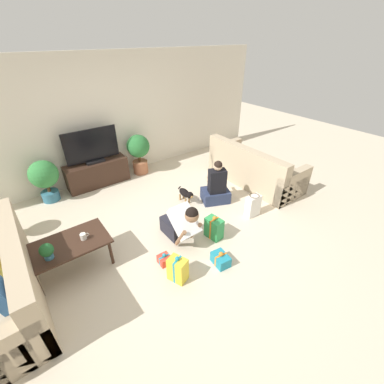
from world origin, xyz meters
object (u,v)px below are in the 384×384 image
at_px(tv, 92,148).
at_px(potted_plant_back_left, 44,177).
at_px(gift_box_a, 164,259).
at_px(gift_box_c, 178,269).
at_px(sofa_right, 254,169).
at_px(coffee_table, 68,246).
at_px(gift_box_b, 221,259).
at_px(gift_box_d, 214,228).
at_px(mug, 83,236).
at_px(tabletop_plant, 47,251).
at_px(potted_plant_back_right, 139,150).
at_px(dog, 186,194).
at_px(person_sitting, 216,188).
at_px(gift_bag_a, 253,206).
at_px(person_kneeling, 181,223).
at_px(tv_console, 98,173).

relative_size(tv, potted_plant_back_left, 1.28).
height_order(gift_box_a, gift_box_c, gift_box_c).
bearing_deg(tv, gift_box_a, -91.28).
relative_size(sofa_right, coffee_table, 1.97).
distance_m(gift_box_b, gift_box_d, 0.60).
bearing_deg(mug, tabletop_plant, -168.20).
distance_m(potted_plant_back_right, potted_plant_back_left, 1.99).
relative_size(potted_plant_back_left, gift_box_c, 2.07).
bearing_deg(gift_box_a, coffee_table, 146.55).
height_order(gift_box_d, tabletop_plant, tabletop_plant).
relative_size(coffee_table, gift_box_d, 2.55).
bearing_deg(dog, person_sitting, -32.16).
bearing_deg(gift_bag_a, gift_box_a, -179.32).
bearing_deg(dog, gift_bag_a, -55.54).
height_order(gift_box_b, gift_box_c, gift_box_c).
xyz_separation_m(gift_box_a, gift_box_b, (0.64, -0.50, 0.02)).
distance_m(sofa_right, gift_box_a, 2.99).
xyz_separation_m(potted_plant_back_right, person_sitting, (0.61, -2.01, -0.26)).
xyz_separation_m(potted_plant_back_left, person_kneeling, (1.41, -2.54, -0.17)).
xyz_separation_m(potted_plant_back_left, gift_box_d, (1.88, -2.79, -0.34)).
height_order(tv_console, gift_box_d, tv_console).
bearing_deg(dog, gift_box_b, -107.94).
bearing_deg(person_sitting, potted_plant_back_right, -49.45).
bearing_deg(potted_plant_back_right, mug, -132.16).
height_order(sofa_right, gift_box_c, sofa_right).
xyz_separation_m(potted_plant_back_right, gift_box_d, (-0.11, -2.79, -0.39)).
xyz_separation_m(potted_plant_back_right, gift_box_c, (-1.06, -3.14, -0.39)).
distance_m(potted_plant_back_left, tabletop_plant, 2.25).
relative_size(gift_bag_a, tabletop_plant, 1.93).
distance_m(tv, gift_box_a, 2.94).
bearing_deg(person_kneeling, mug, 162.20).
xyz_separation_m(gift_box_c, gift_box_d, (0.95, 0.35, 0.00)).
relative_size(potted_plant_back_right, tabletop_plant, 4.17).
bearing_deg(tv_console, tv, 0.00).
distance_m(gift_box_b, mug, 1.94).
height_order(sofa_right, potted_plant_back_right, potted_plant_back_right).
distance_m(sofa_right, gift_box_c, 3.11).
bearing_deg(coffee_table, gift_box_b, -35.25).
bearing_deg(gift_box_b, dog, 71.57).
bearing_deg(tabletop_plant, gift_box_b, -28.63).
bearing_deg(gift_box_a, person_kneeling, 27.39).
bearing_deg(potted_plant_back_left, person_sitting, -37.68).
bearing_deg(gift_box_d, tabletop_plant, 165.92).
xyz_separation_m(coffee_table, potted_plant_back_right, (2.13, 2.08, 0.16)).
relative_size(tv_console, dog, 2.68).
distance_m(dog, gift_box_d, 1.12).
xyz_separation_m(person_sitting, mug, (-2.53, -0.11, 0.19)).
relative_size(dog, tabletop_plant, 2.16).
xyz_separation_m(potted_plant_back_left, tabletop_plant, (-0.39, -2.22, 0.05)).
bearing_deg(tabletop_plant, person_kneeling, -10.23).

